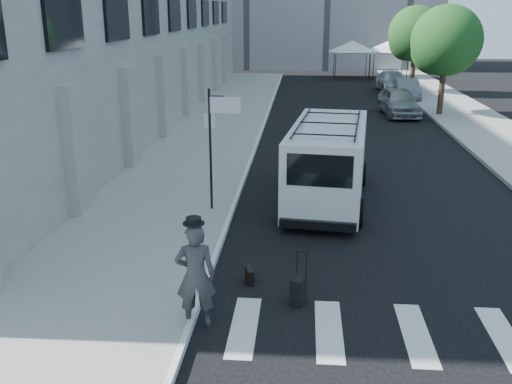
% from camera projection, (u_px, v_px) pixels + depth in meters
% --- Properties ---
extents(ground, '(120.00, 120.00, 0.00)m').
position_uv_depth(ground, '(299.00, 262.00, 13.57)').
color(ground, black).
rests_on(ground, ground).
extents(sidewalk_left, '(4.50, 48.00, 0.15)m').
position_uv_depth(sidewalk_left, '(219.00, 126.00, 29.07)').
color(sidewalk_left, gray).
rests_on(sidewalk_left, ground).
extents(sidewalk_right, '(4.00, 56.00, 0.15)m').
position_uv_depth(sidewalk_right, '(465.00, 116.00, 31.81)').
color(sidewalk_right, gray).
rests_on(sidewalk_right, ground).
extents(building_left, '(10.00, 44.00, 12.00)m').
position_uv_depth(building_left, '(85.00, 4.00, 29.73)').
color(building_left, gray).
rests_on(building_left, ground).
extents(sign_pole, '(1.03, 0.07, 3.50)m').
position_uv_depth(sign_pole, '(218.00, 124.00, 15.99)').
color(sign_pole, black).
rests_on(sign_pole, sidewalk_left).
extents(tree_near, '(3.80, 3.83, 6.03)m').
position_uv_depth(tree_near, '(444.00, 43.00, 30.88)').
color(tree_near, black).
rests_on(tree_near, ground).
extents(tree_far, '(3.80, 3.83, 6.03)m').
position_uv_depth(tree_far, '(414.00, 36.00, 39.42)').
color(tree_far, black).
rests_on(tree_far, ground).
extents(tent_left, '(4.00, 4.00, 3.20)m').
position_uv_depth(tent_left, '(352.00, 46.00, 48.47)').
color(tent_left, black).
rests_on(tent_left, ground).
extents(tent_right, '(4.00, 4.00, 3.20)m').
position_uv_depth(tent_right, '(389.00, 46.00, 48.69)').
color(tent_right, black).
rests_on(tent_right, ground).
extents(businessman, '(0.82, 0.61, 2.06)m').
position_uv_depth(businessman, '(196.00, 276.00, 10.56)').
color(businessman, '#38383B').
rests_on(businessman, ground).
extents(briefcase, '(0.24, 0.46, 0.34)m').
position_uv_depth(briefcase, '(249.00, 275.00, 12.51)').
color(briefcase, black).
rests_on(briefcase, ground).
extents(suitcase, '(0.36, 0.45, 1.10)m').
position_uv_depth(suitcase, '(298.00, 290.00, 11.59)').
color(suitcase, black).
rests_on(suitcase, ground).
extents(cargo_van, '(2.85, 6.67, 2.43)m').
position_uv_depth(cargo_van, '(328.00, 161.00, 17.60)').
color(cargo_van, silver).
rests_on(cargo_van, ground).
extents(parked_car_a, '(2.15, 4.67, 1.55)m').
position_uv_depth(parked_car_a, '(399.00, 102.00, 32.01)').
color(parked_car_a, '#929599').
rests_on(parked_car_a, ground).
extents(parked_car_b, '(1.58, 4.16, 1.36)m').
position_uv_depth(parked_car_b, '(407.00, 89.00, 37.80)').
color(parked_car_b, slate).
rests_on(parked_car_b, ground).
extents(parked_car_c, '(2.33, 5.06, 1.43)m').
position_uv_depth(parked_car_c, '(393.00, 82.00, 41.31)').
color(parked_car_c, '#B5B8BE').
rests_on(parked_car_c, ground).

